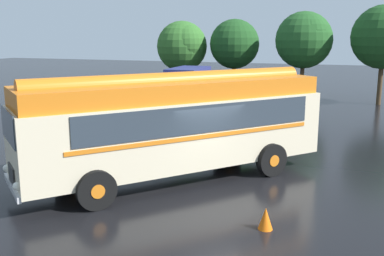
{
  "coord_description": "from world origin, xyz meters",
  "views": [
    {
      "loc": [
        4.41,
        -12.91,
        4.65
      ],
      "look_at": [
        -0.88,
        1.65,
        1.4
      ],
      "focal_mm": 42.0,
      "sensor_mm": 36.0,
      "label": 1
    }
  ],
  "objects_px": {
    "box_van": "(185,86)",
    "vintage_bus": "(176,122)",
    "car_near_left": "(223,95)",
    "car_mid_left": "(272,97)",
    "traffic_cone": "(266,218)"
  },
  "relations": [
    {
      "from": "box_van",
      "to": "vintage_bus",
      "type": "bearing_deg",
      "value": -70.3
    },
    {
      "from": "vintage_bus",
      "to": "box_van",
      "type": "relative_size",
      "value": 1.59
    },
    {
      "from": "car_near_left",
      "to": "car_mid_left",
      "type": "xyz_separation_m",
      "value": [
        3.04,
        0.38,
        0.0
      ]
    },
    {
      "from": "car_near_left",
      "to": "traffic_cone",
      "type": "distance_m",
      "value": 18.03
    },
    {
      "from": "car_mid_left",
      "to": "traffic_cone",
      "type": "height_order",
      "value": "car_mid_left"
    },
    {
      "from": "vintage_bus",
      "to": "box_van",
      "type": "height_order",
      "value": "vintage_bus"
    },
    {
      "from": "car_near_left",
      "to": "box_van",
      "type": "height_order",
      "value": "box_van"
    },
    {
      "from": "vintage_bus",
      "to": "car_mid_left",
      "type": "distance_m",
      "value": 14.55
    },
    {
      "from": "vintage_bus",
      "to": "car_near_left",
      "type": "xyz_separation_m",
      "value": [
        -2.47,
        14.12,
        -1.05
      ]
    },
    {
      "from": "vintage_bus",
      "to": "car_near_left",
      "type": "distance_m",
      "value": 14.37
    },
    {
      "from": "car_near_left",
      "to": "traffic_cone",
      "type": "height_order",
      "value": "car_near_left"
    },
    {
      "from": "traffic_cone",
      "to": "vintage_bus",
      "type": "bearing_deg",
      "value": 140.52
    },
    {
      "from": "car_near_left",
      "to": "box_van",
      "type": "xyz_separation_m",
      "value": [
        -2.46,
        -0.34,
        0.52
      ]
    },
    {
      "from": "car_near_left",
      "to": "vintage_bus",
      "type": "bearing_deg",
      "value": -80.09
    },
    {
      "from": "box_van",
      "to": "traffic_cone",
      "type": "relative_size",
      "value": 10.61
    }
  ]
}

